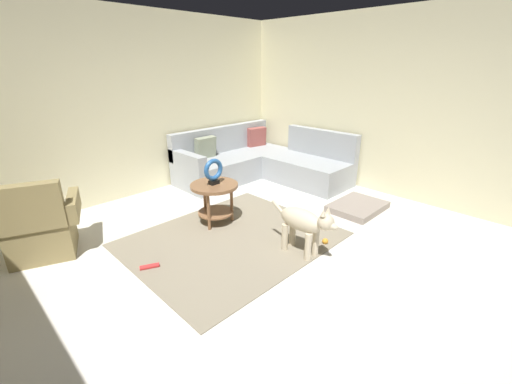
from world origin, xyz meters
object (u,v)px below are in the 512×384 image
object	(u,v)px
sectional_couch	(260,163)
side_table	(215,193)
dog_toy_rope	(150,267)
torus_sculpture	(213,171)
dog	(304,223)
dog_toy_ball	(325,241)
armchair	(40,228)
dog_bed_mat	(358,207)

from	to	relation	value
sectional_couch	side_table	xyz separation A→B (m)	(-1.69, -0.84, 0.13)
side_table	dog_toy_rope	xyz separation A→B (m)	(-1.13, -0.34, -0.39)
side_table	dog_toy_rope	world-z (taller)	side_table
torus_sculpture	dog	world-z (taller)	torus_sculpture
dog	dog_toy_ball	size ratio (longest dim) A/B	11.99
side_table	armchair	bearing A→B (deg)	158.54
dog	armchair	bearing A→B (deg)	-46.23
side_table	torus_sculpture	distance (m)	0.29
sectional_couch	side_table	bearing A→B (deg)	-153.71
sectional_couch	dog_toy_rope	xyz separation A→B (m)	(-2.82, -1.18, -0.26)
dog_bed_mat	side_table	bearing A→B (deg)	146.81
armchair	dog_toy_rope	distance (m)	1.28
dog_toy_rope	dog	bearing A→B (deg)	-35.12
sectional_couch	armchair	bearing A→B (deg)	-177.86
armchair	dog_bed_mat	distance (m)	3.94
armchair	torus_sculpture	bearing A→B (deg)	-0.59
torus_sculpture	dog_bed_mat	distance (m)	2.13
torus_sculpture	dog_bed_mat	world-z (taller)	torus_sculpture
dog_toy_rope	sectional_couch	bearing A→B (deg)	22.66
armchair	dog_toy_ball	bearing A→B (deg)	-20.01
dog_bed_mat	dog_toy_rope	world-z (taller)	dog_bed_mat
dog_toy_rope	side_table	bearing A→B (deg)	16.84
armchair	torus_sculpture	size ratio (longest dim) A/B	2.95
armchair	dog	distance (m)	2.81
armchair	torus_sculpture	world-z (taller)	armchair
torus_sculpture	sectional_couch	bearing A→B (deg)	26.29
dog_toy_ball	dog_toy_rope	xyz separation A→B (m)	(-1.68, 0.98, -0.01)
dog	side_table	bearing A→B (deg)	-82.80
sectional_couch	side_table	size ratio (longest dim) A/B	3.75
sectional_couch	dog	size ratio (longest dim) A/B	2.65
dog	dog_toy_ball	world-z (taller)	dog
armchair	torus_sculpture	distance (m)	1.97
side_table	dog_bed_mat	distance (m)	2.05
sectional_couch	dog_toy_rope	distance (m)	3.07
side_table	dog_toy_ball	bearing A→B (deg)	-67.47
side_table	dog_toy_ball	size ratio (longest dim) A/B	8.48
dog	dog_toy_ball	xyz separation A→B (m)	(0.36, -0.05, -0.34)
side_table	dog_toy_rope	bearing A→B (deg)	-163.16
sectional_couch	dog	bearing A→B (deg)	-125.45
dog_toy_ball	dog_bed_mat	bearing A→B (deg)	10.93
sectional_couch	torus_sculpture	distance (m)	1.94
side_table	dog_bed_mat	xyz separation A→B (m)	(1.69, -1.10, -0.37)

